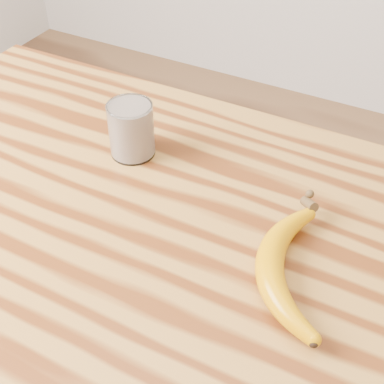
% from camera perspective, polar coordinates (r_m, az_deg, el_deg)
% --- Properties ---
extents(table, '(1.20, 0.80, 0.90)m').
position_cam_1_polar(table, '(0.91, -4.96, -10.30)').
color(table, '#9D6B2B').
rests_on(table, ground).
extents(smoothie_glass, '(0.08, 0.08, 0.10)m').
position_cam_1_polar(smoothie_glass, '(0.94, -6.49, 6.65)').
color(smoothie_glass, white).
rests_on(smoothie_glass, table).
extents(banana, '(0.22, 0.35, 0.04)m').
position_cam_1_polar(banana, '(0.75, 8.17, -7.75)').
color(banana, '#C68200').
rests_on(banana, table).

